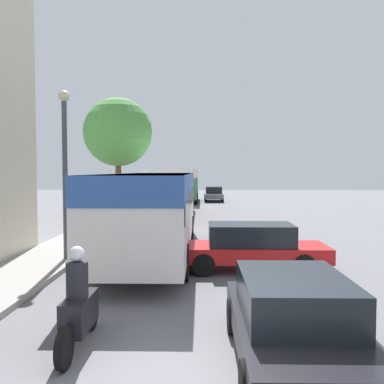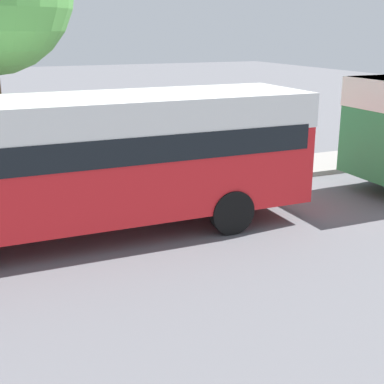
# 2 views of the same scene
# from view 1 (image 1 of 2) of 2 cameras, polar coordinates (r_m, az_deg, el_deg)

# --- Properties ---
(bus_lead) EXTENTS (2.62, 11.46, 2.86)m
(bus_lead) POSITION_cam_1_polar(r_m,az_deg,el_deg) (14.99, -5.08, -1.33)
(bus_lead) COLOR silver
(bus_lead) RESTS_ON ground_plane
(bus_following) EXTENTS (2.60, 10.69, 3.01)m
(bus_following) POSITION_cam_1_polar(r_m,az_deg,el_deg) (27.83, -2.73, 0.79)
(bus_following) COLOR red
(bus_following) RESTS_ON ground_plane
(bus_third_in_line) EXTENTS (2.62, 10.21, 3.13)m
(bus_third_in_line) POSITION_cam_1_polar(r_m,az_deg,el_deg) (40.64, -1.06, 1.54)
(bus_third_in_line) COLOR #2D8447
(bus_third_in_line) RESTS_ON ground_plane
(motorcycle_behind_lead) EXTENTS (0.38, 2.24, 1.73)m
(motorcycle_behind_lead) POSITION_cam_1_polar(r_m,az_deg,el_deg) (7.59, -14.88, -14.68)
(motorcycle_behind_lead) COLOR black
(motorcycle_behind_lead) RESTS_ON ground_plane
(car_crossing) EXTENTS (1.81, 4.54, 1.43)m
(car_crossing) POSITION_cam_1_polar(r_m,az_deg,el_deg) (41.45, 2.90, -0.21)
(car_crossing) COLOR slate
(car_crossing) RESTS_ON ground_plane
(car_far_curb) EXTENTS (1.84, 4.10, 1.37)m
(car_far_curb) POSITION_cam_1_polar(r_m,az_deg,el_deg) (6.92, 13.40, -16.06)
(car_far_curb) COLOR black
(car_far_curb) RESTS_ON ground_plane
(car_distant) EXTENTS (4.50, 1.82, 1.38)m
(car_distant) POSITION_cam_1_polar(r_m,az_deg,el_deg) (12.92, 7.82, -7.11)
(car_distant) COLOR red
(car_distant) RESTS_ON ground_plane
(street_tree) EXTENTS (4.27, 4.27, 7.35)m
(street_tree) POSITION_cam_1_polar(r_m,az_deg,el_deg) (27.23, -9.85, 7.84)
(street_tree) COLOR brown
(street_tree) RESTS_ON sidewalk
(lamp_post) EXTENTS (0.36, 0.36, 5.34)m
(lamp_post) POSITION_cam_1_polar(r_m,az_deg,el_deg) (14.16, -16.59, 4.36)
(lamp_post) COLOR #47474C
(lamp_post) RESTS_ON sidewalk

